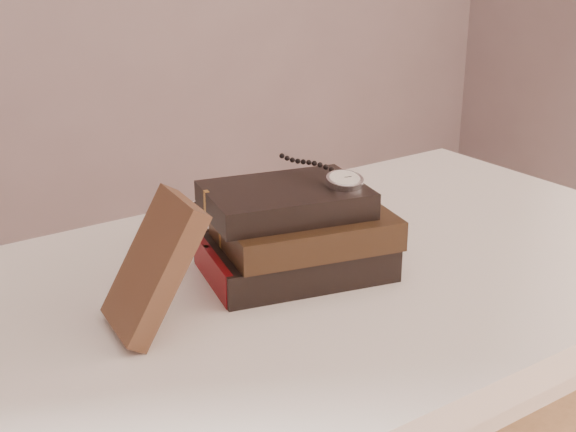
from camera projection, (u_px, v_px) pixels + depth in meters
table at (329, 330)px, 1.03m from camera, size 1.00×0.60×0.75m
book_stack at (296, 233)px, 0.96m from camera, size 0.24×0.20×0.11m
journal at (154, 266)px, 0.82m from camera, size 0.11×0.11×0.14m
pocket_watch at (340, 178)px, 0.95m from camera, size 0.05×0.15×0.02m
eyeglasses at (217, 213)px, 0.99m from camera, size 0.11×0.12×0.04m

